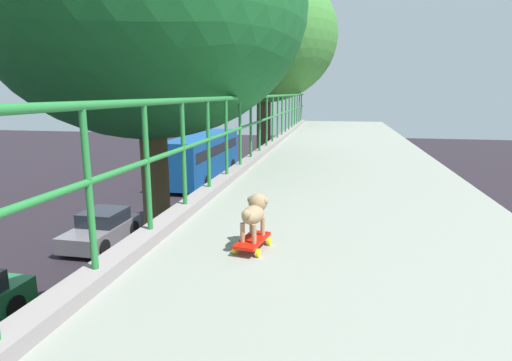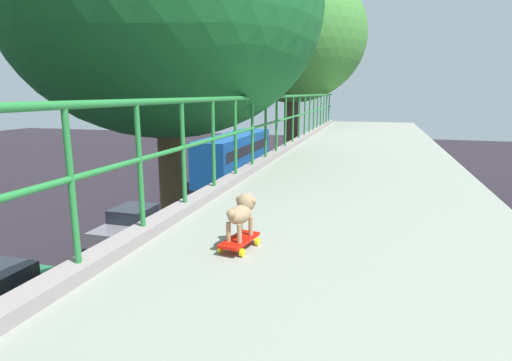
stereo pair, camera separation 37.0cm
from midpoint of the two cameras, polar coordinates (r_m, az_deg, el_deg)
name	(u,v)px [view 1 (the left image)]	position (r m, az deg, el deg)	size (l,w,h in m)	color
overpass_deck	(349,348)	(2.65, 8.45, -21.87)	(3.32, 32.11, 0.53)	gray
green_railing	(93,243)	(2.92, -24.89, -7.79)	(0.20, 30.50, 1.16)	gray
car_yellow_cab_fifth	(134,271)	(14.31, -17.09, -11.83)	(1.81, 4.41, 1.58)	yellow
car_grey_sixth	(102,229)	(19.07, -20.95, -6.20)	(1.87, 3.87, 1.42)	slate
car_silver_seventh	(207,211)	(20.50, -7.32, -4.20)	(1.76, 4.41, 1.43)	#B3AEBE
city_bus	(204,155)	(30.95, -7.49, 3.55)	(2.52, 11.05, 3.31)	#11478C
roadside_tree_mid	(147,12)	(7.87, -16.17, 21.37)	(5.47, 5.47, 9.96)	#4E3F27
roadside_tree_far	(264,39)	(17.30, 0.46, 18.91)	(5.75, 5.75, 11.07)	#4D332D
toy_skateboard	(253,241)	(3.28, -3.74, -8.35)	(0.26, 0.43, 0.09)	red
small_dog	(255,211)	(3.25, -3.47, -4.24)	(0.20, 0.38, 0.34)	#A0805C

